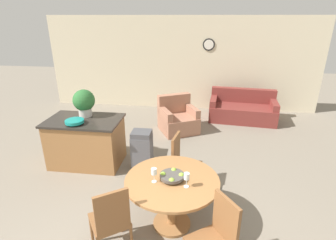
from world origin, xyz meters
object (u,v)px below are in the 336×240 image
wine_glass_left (154,172)px  wine_glass_right (187,177)px  teal_bowl (75,121)px  trash_bin (142,151)px  couch (242,110)px  dining_chair_near_left (111,219)px  fruit_bowl (172,176)px  kitchen_island (86,141)px  dining_table (172,190)px  potted_plant (84,102)px  dining_chair_far_side (182,161)px  armchair (178,119)px  dining_chair_near_right (216,236)px

wine_glass_left → wine_glass_right: same height
wine_glass_left → teal_bowl: teal_bowl is taller
trash_bin → couch: 3.57m
dining_chair_near_left → fruit_bowl: bearing=5.4°
teal_bowl → kitchen_island: bearing=75.2°
teal_bowl → fruit_bowl: bearing=-32.9°
fruit_bowl → teal_bowl: 2.22m
dining_table → fruit_bowl: fruit_bowl is taller
teal_bowl → potted_plant: potted_plant is taller
dining_chair_near_left → couch: dining_chair_near_left is taller
fruit_bowl → teal_bowl: teal_bowl is taller
wine_glass_left → wine_glass_right: bearing=-7.4°
potted_plant → couch: 4.27m
dining_table → wine_glass_left: (-0.22, -0.08, 0.31)m
trash_bin → kitchen_island: bearing=174.0°
dining_chair_far_side → potted_plant: potted_plant is taller
dining_table → wine_glass_right: wine_glass_right is taller
kitchen_island → couch: kitchen_island is taller
dining_table → armchair: 3.21m
potted_plant → armchair: size_ratio=0.46×
couch → dining_chair_near_left: bearing=-108.5°
dining_table → wine_glass_right: size_ratio=6.33×
potted_plant → couch: size_ratio=0.28×
dining_chair_near_left → wine_glass_right: 1.00m
dining_chair_near_right → kitchen_island: 3.13m
dining_chair_near_left → armchair: size_ratio=0.86×
dining_table → potted_plant: bearing=138.7°
potted_plant → wine_glass_left: bearing=-46.3°
kitchen_island → couch: 4.26m
dining_chair_far_side → couch: (1.40, 3.31, -0.23)m
wine_glass_right → teal_bowl: (-2.05, 1.34, 0.08)m
wine_glass_left → potted_plant: potted_plant is taller
dining_chair_near_left → dining_chair_near_right: 1.19m
wine_glass_right → potted_plant: potted_plant is taller
wine_glass_left → couch: bearing=68.2°
kitchen_island → teal_bowl: 0.55m
dining_chair_near_left → wine_glass_right: (0.84, 0.41, 0.36)m
wine_glass_left → trash_bin: bearing=108.9°
dining_chair_near_right → armchair: dining_chair_near_right is taller
dining_chair_near_right → teal_bowl: teal_bowl is taller
potted_plant → armchair: 2.43m
dining_chair_near_left → wine_glass_left: bearing=12.5°
trash_bin → couch: size_ratio=0.43×
wine_glass_left → couch: 4.60m
dining_table → dining_chair_far_side: bearing=85.1°
kitchen_island → teal_bowl: size_ratio=4.16×
potted_plant → teal_bowl: bearing=-93.5°
dining_table → armchair: armchair is taller
dining_chair_near_left → armchair: dining_chair_near_left is taller
potted_plant → couch: potted_plant is taller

